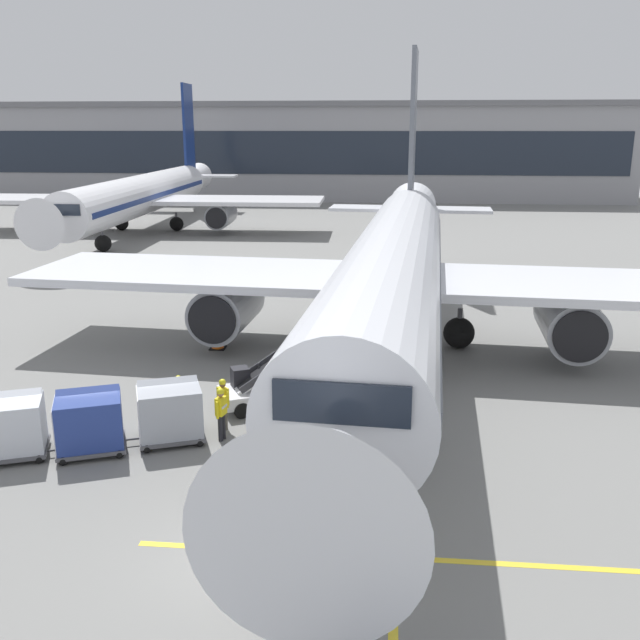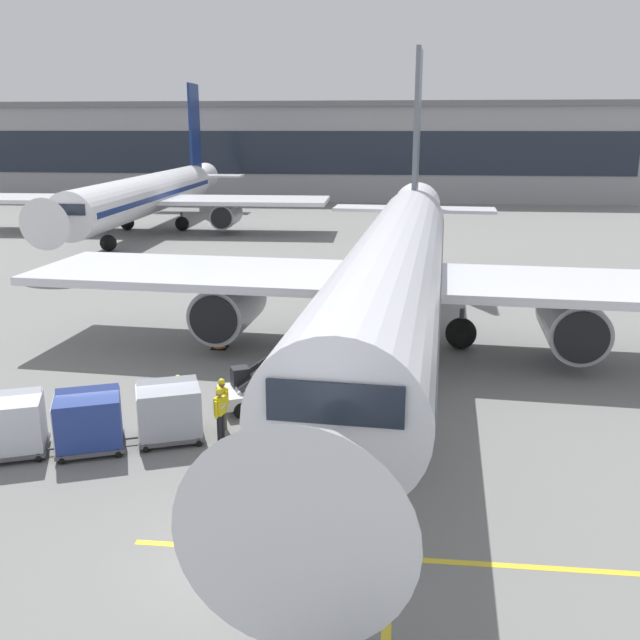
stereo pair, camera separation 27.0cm
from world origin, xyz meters
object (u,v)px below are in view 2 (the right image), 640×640
object	(u,v)px
baggage_cart_second	(89,420)
baggage_cart_lead	(169,410)
safety_cone_engine_keepout	(219,340)
parked_airplane	(396,269)
baggage_cart_third	(10,424)
distant_airplane	(150,195)
ground_crew_marshaller	(175,412)
belt_loader	(275,380)
ground_crew_wingwalker	(220,410)
ground_crew_by_carts	(179,396)
ground_crew_by_loader	(222,400)

from	to	relation	value
baggage_cart_second	baggage_cart_lead	bearing A→B (deg)	24.84
safety_cone_engine_keepout	parked_airplane	bearing A→B (deg)	3.62
baggage_cart_third	distant_airplane	bearing A→B (deg)	104.25
baggage_cart_lead	ground_crew_marshaller	size ratio (longest dim) A/B	1.61
belt_loader	baggage_cart_lead	bearing A→B (deg)	-131.14
ground_crew_marshaller	parked_airplane	bearing A→B (deg)	56.16
ground_crew_wingwalker	ground_crew_by_carts	bearing A→B (deg)	148.69
safety_cone_engine_keepout	ground_crew_marshaller	bearing A→B (deg)	-83.92
belt_loader	ground_crew_by_loader	distance (m)	2.62
ground_crew_marshaller	distant_airplane	distance (m)	47.24
belt_loader	baggage_cart_second	xyz separation A→B (m)	(-5.01, -4.24, 0.08)
belt_loader	baggage_cart_second	size ratio (longest dim) A/B	1.82
ground_crew_marshaller	ground_crew_by_carts	bearing A→B (deg)	102.51
baggage_cart_second	safety_cone_engine_keepout	bearing A→B (deg)	82.23
ground_crew_by_loader	ground_crew_wingwalker	distance (m)	0.82
baggage_cart_second	baggage_cart_third	distance (m)	2.30
baggage_cart_lead	ground_crew_wingwalker	bearing A→B (deg)	6.10
baggage_cart_lead	ground_crew_marshaller	world-z (taller)	baggage_cart_lead
parked_airplane	baggage_cart_third	world-z (taller)	parked_airplane
baggage_cart_third	ground_crew_by_loader	distance (m)	6.42
belt_loader	safety_cone_engine_keepout	size ratio (longest dim) A/B	6.62
baggage_cart_lead	distant_airplane	world-z (taller)	distant_airplane
belt_loader	distant_airplane	distance (m)	45.10
baggage_cart_second	baggage_cart_third	size ratio (longest dim) A/B	1.00
baggage_cart_lead	safety_cone_engine_keepout	distance (m)	9.46
ground_crew_by_carts	ground_crew_marshaller	bearing A→B (deg)	-77.49
baggage_cart_second	distant_airplane	distance (m)	47.27
belt_loader	ground_crew_marshaller	distance (m)	4.25
baggage_cart_lead	baggage_cart_second	size ratio (longest dim) A/B	1.00
parked_airplane	ground_crew_wingwalker	world-z (taller)	parked_airplane
ground_crew_by_loader	safety_cone_engine_keepout	bearing A→B (deg)	104.89
parked_airplane	ground_crew_by_carts	size ratio (longest dim) A/B	24.52
ground_crew_marshaller	distant_airplane	xyz separation A→B (m)	(-16.28, 44.28, 2.46)
baggage_cart_third	ground_crew_marshaller	size ratio (longest dim) A/B	1.61
ground_crew_marshaller	distant_airplane	bearing A→B (deg)	110.18
ground_crew_by_carts	ground_crew_marshaller	world-z (taller)	same
baggage_cart_lead	distant_airplane	xyz separation A→B (m)	(-16.02, 44.12, 2.46)
baggage_cart_third	ground_crew_by_loader	bearing A→B (deg)	23.13
ground_crew_by_carts	safety_cone_engine_keepout	size ratio (longest dim) A/B	2.26
baggage_cart_lead	belt_loader	bearing A→B (deg)	48.86
baggage_cart_lead	ground_crew_marshaller	xyz separation A→B (m)	(0.26, -0.15, -0.00)
baggage_cart_lead	ground_crew_by_loader	size ratio (longest dim) A/B	1.61
belt_loader	ground_crew_wingwalker	size ratio (longest dim) A/B	2.94
belt_loader	baggage_cart_second	distance (m)	6.56
baggage_cart_second	baggage_cart_third	bearing A→B (deg)	-166.83
baggage_cart_second	baggage_cart_third	xyz separation A→B (m)	(-2.24, -0.52, 0.00)
ground_crew_marshaller	safety_cone_engine_keepout	size ratio (longest dim) A/B	2.26
ground_crew_by_loader	distant_airplane	xyz separation A→B (m)	(-17.50, 43.14, 2.46)
ground_crew_by_loader	ground_crew_by_carts	bearing A→B (deg)	173.06
baggage_cart_third	parked_airplane	bearing A→B (deg)	45.04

